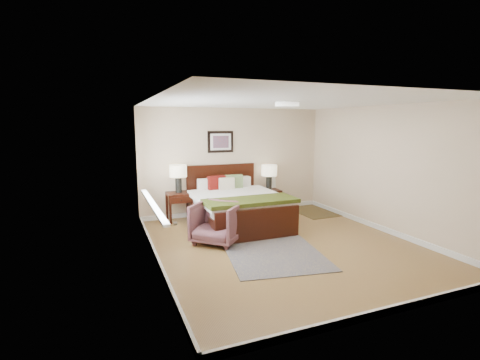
{
  "coord_description": "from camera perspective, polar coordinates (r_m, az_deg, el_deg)",
  "views": [
    {
      "loc": [
        -2.94,
        -5.23,
        2.13
      ],
      "look_at": [
        -0.46,
        0.98,
        1.05
      ],
      "focal_mm": 26.0,
      "sensor_mm": 36.0,
      "label": 1
    }
  ],
  "objects": [
    {
      "name": "floor",
      "position": [
        6.37,
        7.24,
        -10.44
      ],
      "size": [
        5.0,
        5.0,
        0.0
      ],
      "primitive_type": "plane",
      "color": "olive",
      "rests_on": "ground"
    },
    {
      "name": "back_wall",
      "position": [
        8.32,
        -0.96,
        3.1
      ],
      "size": [
        4.5,
        0.04,
        2.5
      ],
      "primitive_type": "cube",
      "color": "beige",
      "rests_on": "ground"
    },
    {
      "name": "front_wall",
      "position": [
        4.11,
        24.77,
        -4.08
      ],
      "size": [
        4.5,
        0.04,
        2.5
      ],
      "primitive_type": "cube",
      "color": "beige",
      "rests_on": "ground"
    },
    {
      "name": "left_wall",
      "position": [
        5.35,
        -14.05,
        -0.59
      ],
      "size": [
        0.04,
        5.0,
        2.5
      ],
      "primitive_type": "cube",
      "color": "beige",
      "rests_on": "ground"
    },
    {
      "name": "right_wall",
      "position": [
        7.42,
        22.82,
        1.64
      ],
      "size": [
        0.04,
        5.0,
        2.5
      ],
      "primitive_type": "cube",
      "color": "beige",
      "rests_on": "ground"
    },
    {
      "name": "ceiling",
      "position": [
        6.01,
        7.73,
        12.61
      ],
      "size": [
        4.5,
        5.0,
        0.02
      ],
      "primitive_type": "cube",
      "color": "white",
      "rests_on": "back_wall"
    },
    {
      "name": "window",
      "position": [
        6.03,
        -14.51,
        1.69
      ],
      "size": [
        0.11,
        2.72,
        1.32
      ],
      "color": "silver",
      "rests_on": "left_wall"
    },
    {
      "name": "door",
      "position": [
        3.71,
        -9.88,
        -7.59
      ],
      "size": [
        0.06,
        1.0,
        2.18
      ],
      "color": "silver",
      "rests_on": "ground"
    },
    {
      "name": "ceil_fixture",
      "position": [
        6.01,
        7.73,
        12.28
      ],
      "size": [
        0.44,
        0.44,
        0.08
      ],
      "color": "white",
      "rests_on": "ceiling"
    },
    {
      "name": "bed",
      "position": [
        7.32,
        -0.52,
        -3.37
      ],
      "size": [
        1.79,
        2.18,
        1.17
      ],
      "color": "black",
      "rests_on": "ground"
    },
    {
      "name": "wall_art",
      "position": [
        8.14,
        -3.21,
        6.27
      ],
      "size": [
        0.62,
        0.05,
        0.5
      ],
      "color": "black",
      "rests_on": "back_wall"
    },
    {
      "name": "nightstand_left",
      "position": [
        7.81,
        -9.96,
        -2.96
      ],
      "size": [
        0.53,
        0.48,
        0.63
      ],
      "color": "black",
      "rests_on": "ground"
    },
    {
      "name": "nightstand_right",
      "position": [
        8.57,
        4.78,
        -2.96
      ],
      "size": [
        0.54,
        0.4,
        0.53
      ],
      "color": "black",
      "rests_on": "ground"
    },
    {
      "name": "lamp_left",
      "position": [
        7.73,
        -10.11,
        1.15
      ],
      "size": [
        0.38,
        0.38,
        0.61
      ],
      "color": "black",
      "rests_on": "nightstand_left"
    },
    {
      "name": "lamp_right",
      "position": [
        8.47,
        4.8,
        1.28
      ],
      "size": [
        0.38,
        0.38,
        0.61
      ],
      "color": "black",
      "rests_on": "nightstand_right"
    },
    {
      "name": "armchair",
      "position": [
        6.33,
        -3.77,
        -7.01
      ],
      "size": [
        1.13,
        1.13,
        0.74
      ],
      "primitive_type": "imported",
      "rotation": [
        0.0,
        0.0,
        -0.74
      ],
      "color": "brown",
      "rests_on": "ground"
    },
    {
      "name": "rug_persian",
      "position": [
        6.08,
        5.08,
        -11.33
      ],
      "size": [
        1.87,
        2.39,
        0.01
      ],
      "primitive_type": "cube",
      "rotation": [
        0.0,
        0.0,
        -0.17
      ],
      "color": "#0E1746",
      "rests_on": "ground"
    },
    {
      "name": "rug_navy",
      "position": [
        8.74,
        11.88,
        -5.08
      ],
      "size": [
        0.86,
        1.27,
        0.01
      ],
      "primitive_type": "cube",
      "rotation": [
        0.0,
        0.0,
        0.02
      ],
      "color": "black",
      "rests_on": "ground"
    }
  ]
}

